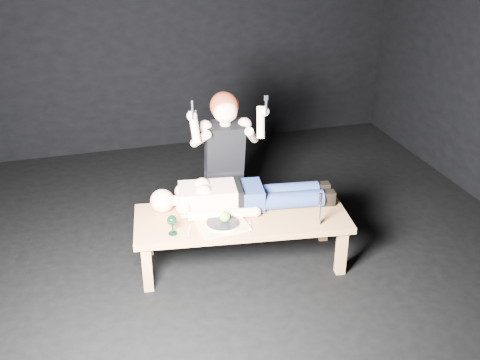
% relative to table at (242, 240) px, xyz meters
% --- Properties ---
extents(ground, '(5.00, 5.00, 0.00)m').
position_rel_table_xyz_m(ground, '(0.13, 0.22, -0.23)').
color(ground, black).
rests_on(ground, ground).
extents(back_wall, '(5.00, 0.00, 5.00)m').
position_rel_table_xyz_m(back_wall, '(0.13, 2.72, 1.27)').
color(back_wall, black).
rests_on(back_wall, ground).
extents(table, '(1.78, 0.86, 0.45)m').
position_rel_table_xyz_m(table, '(0.00, 0.00, 0.00)').
color(table, '#A5723D').
rests_on(table, ground).
extents(lying_man, '(1.67, 0.70, 0.25)m').
position_rel_table_xyz_m(lying_man, '(0.07, 0.15, 0.35)').
color(lying_man, beige).
rests_on(lying_man, table).
extents(kneeling_woman, '(0.79, 0.87, 1.36)m').
position_rel_table_xyz_m(kneeling_woman, '(0.02, 0.66, 0.45)').
color(kneeling_woman, black).
rests_on(kneeling_woman, ground).
extents(serving_tray, '(0.40, 0.31, 0.02)m').
position_rel_table_xyz_m(serving_tray, '(-0.19, -0.12, 0.24)').
color(serving_tray, tan).
rests_on(serving_tray, table).
extents(plate, '(0.28, 0.28, 0.02)m').
position_rel_table_xyz_m(plate, '(-0.19, -0.12, 0.26)').
color(plate, white).
rests_on(plate, serving_tray).
extents(apple, '(0.08, 0.08, 0.08)m').
position_rel_table_xyz_m(apple, '(-0.17, -0.11, 0.31)').
color(apple, green).
rests_on(apple, plate).
extents(goblet, '(0.09, 0.09, 0.16)m').
position_rel_table_xyz_m(goblet, '(-0.58, -0.12, 0.31)').
color(goblet, black).
rests_on(goblet, table).
extents(fork_flat, '(0.06, 0.18, 0.01)m').
position_rel_table_xyz_m(fork_flat, '(-0.46, -0.14, 0.23)').
color(fork_flat, '#B2B2B7').
rests_on(fork_flat, table).
extents(knife_flat, '(0.08, 0.18, 0.01)m').
position_rel_table_xyz_m(knife_flat, '(0.01, -0.18, 0.23)').
color(knife_flat, '#B2B2B7').
rests_on(knife_flat, table).
extents(spoon_flat, '(0.07, 0.18, 0.01)m').
position_rel_table_xyz_m(spoon_flat, '(-0.01, -0.08, 0.23)').
color(spoon_flat, '#B2B2B7').
rests_on(spoon_flat, table).
extents(carving_knife, '(0.04, 0.04, 0.27)m').
position_rel_table_xyz_m(carving_knife, '(0.55, -0.29, 0.36)').
color(carving_knife, '#B2B2B7').
rests_on(carving_knife, table).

